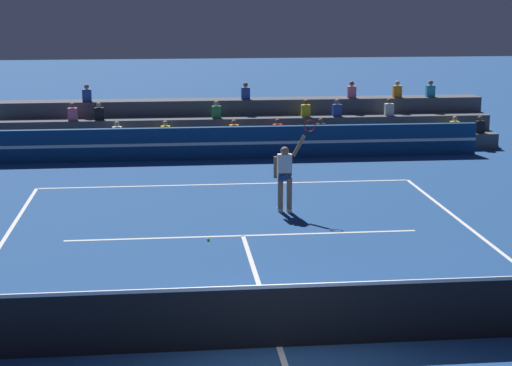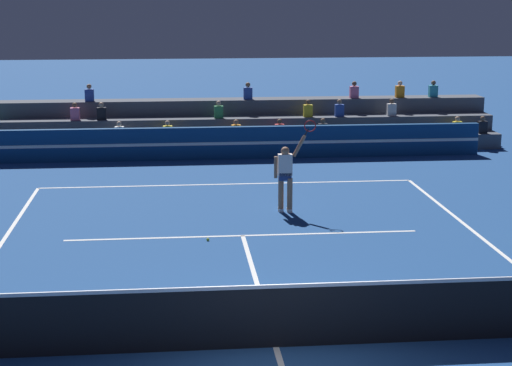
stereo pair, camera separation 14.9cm
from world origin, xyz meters
The scene contains 7 objects.
ground_plane centered at (0.00, 0.00, 0.00)m, with size 120.00×120.00×0.00m, color navy.
court_lines centered at (0.00, 0.00, 0.00)m, with size 11.10×23.90×0.01m.
tennis_net centered at (0.00, 0.00, 0.54)m, with size 12.00×0.10×1.10m.
sponsor_banner_wall centered at (0.00, 15.83, 0.55)m, with size 18.00×0.26×1.10m.
bleacher_stand centered at (0.00, 18.36, 0.65)m, with size 20.42×2.85×2.28m.
tennis_player centered at (1.29, 8.54, 0.99)m, with size 1.13×0.34×2.44m.
tennis_ball centered at (-0.83, 6.10, 0.03)m, with size 0.07×0.07×0.07m, color #C6DB33.
Camera 1 is at (-1.72, -12.71, 5.59)m, focal length 60.00 mm.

